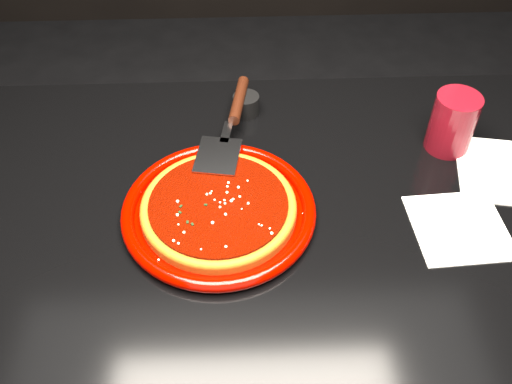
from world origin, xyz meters
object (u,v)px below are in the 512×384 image
table (257,349)px  pizza_server (230,124)px  cup (452,123)px  ramekin (246,105)px  plate (219,210)px

table → pizza_server: size_ratio=3.97×
pizza_server → cup: 0.39m
pizza_server → ramekin: bearing=79.5°
pizza_server → ramekin: pizza_server is taller
cup → ramekin: bearing=162.7°
table → ramekin: ramekin is taller
table → ramekin: 0.49m
plate → ramekin: 0.27m
table → plate: 0.39m
ramekin → table: bearing=-88.1°
pizza_server → cup: (0.38, -0.03, 0.01)m
plate → ramekin: (0.05, 0.26, 0.01)m
cup → ramekin: 0.37m
ramekin → cup: bearing=-17.3°
plate → cup: (0.40, 0.15, 0.04)m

